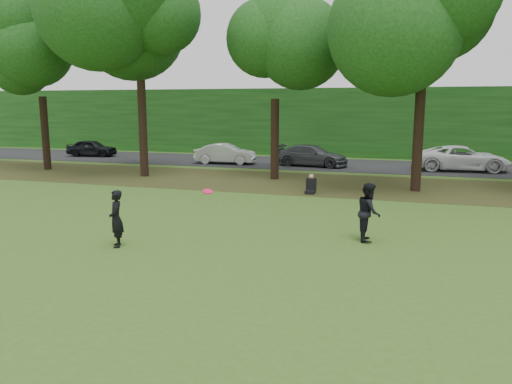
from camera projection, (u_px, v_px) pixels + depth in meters
The scene contains 10 objects.
ground at pixel (242, 266), 12.05m from camera, with size 120.00×120.00×0.00m, color #375A1C.
leaf_litter at pixel (329, 184), 24.26m from camera, with size 60.00×7.00×0.01m, color #433118.
street at pixel (349, 165), 31.78m from camera, with size 70.00×7.00×0.02m, color black.
far_hedge at pixel (360, 122), 36.98m from camera, with size 70.00×3.00×5.00m, color #154112.
player_left at pixel (116, 219), 13.56m from camera, with size 0.57×0.38×1.57m, color black.
player_right at pixel (369, 212), 14.16m from camera, with size 0.81×0.63×1.68m, color black.
parked_cars at pixel (358, 156), 30.62m from camera, with size 39.17×3.25×1.45m.
frisbee at pixel (208, 192), 13.36m from camera, with size 0.33×0.34×0.15m.
seated_person at pixel (311, 186), 21.85m from camera, with size 0.45×0.75×0.83m.
tree_line at pixel (326, 16), 22.93m from camera, with size 55.30×7.90×12.31m.
Camera 1 is at (3.78, -10.92, 3.87)m, focal length 35.00 mm.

